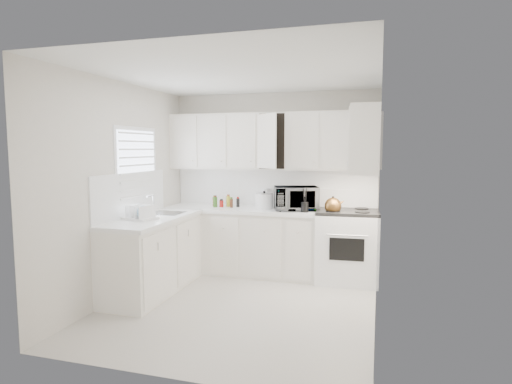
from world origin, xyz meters
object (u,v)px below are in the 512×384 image
at_px(dish_rack, 140,211).
at_px(stove, 347,236).
at_px(tea_kettle, 333,205).
at_px(utensil_crock, 305,200).
at_px(microwave, 296,196).
at_px(rice_cooker, 264,200).

bearing_deg(dish_rack, stove, 44.40).
height_order(tea_kettle, utensil_crock, utensil_crock).
height_order(utensil_crock, dish_rack, utensil_crock).
xyz_separation_m(microwave, utensil_crock, (0.15, -0.17, -0.03)).
xyz_separation_m(rice_cooker, dish_rack, (-1.19, -1.32, -0.02)).
distance_m(microwave, rice_cooker, 0.47).
relative_size(tea_kettle, dish_rack, 0.73).
bearing_deg(rice_cooker, stove, -9.48).
height_order(stove, rice_cooker, stove).
height_order(stove, utensil_crock, utensil_crock).
xyz_separation_m(tea_kettle, microwave, (-0.53, 0.17, 0.08)).
distance_m(microwave, dish_rack, 2.11).
bearing_deg(tea_kettle, dish_rack, -169.77).
height_order(rice_cooker, dish_rack, rice_cooker).
bearing_deg(dish_rack, utensil_crock, 47.99).
distance_m(tea_kettle, rice_cooker, 1.01).
height_order(tea_kettle, rice_cooker, rice_cooker).
xyz_separation_m(stove, utensil_crock, (-0.56, -0.15, 0.49)).
distance_m(utensil_crock, dish_rack, 2.13).
xyz_separation_m(microwave, dish_rack, (-1.65, -1.31, -0.10)).
relative_size(microwave, dish_rack, 1.59).
bearing_deg(stove, microwave, 175.27).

